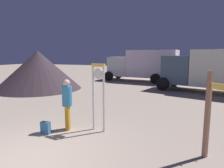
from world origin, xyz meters
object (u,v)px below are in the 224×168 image
backpack (46,128)px  dome_tent (38,70)px  box_truck_far (221,69)px  standing_clock (98,91)px  person_near_clock (67,102)px  box_truck_near (144,65)px  arrow_sign (222,104)px

backpack → dome_tent: dome_tent is taller
box_truck_far → standing_clock: bearing=-118.4°
standing_clock → backpack: (-1.47, -0.88, -1.16)m
box_truck_far → person_near_clock: bearing=-122.4°
standing_clock → box_truck_far: size_ratio=0.29×
person_near_clock → box_truck_near: size_ratio=0.25×
backpack → box_truck_far: 11.53m
standing_clock → person_near_clock: size_ratio=1.31×
standing_clock → dome_tent: 9.56m
arrow_sign → box_truck_far: (1.29, 9.57, 0.17)m
box_truck_near → arrow_sign: bearing=-71.2°
box_truck_near → box_truck_far: bearing=-34.3°
box_truck_near → box_truck_far: box_truck_near is taller
person_near_clock → standing_clock: bearing=16.4°
person_near_clock → backpack: bearing=-127.9°
arrow_sign → backpack: size_ratio=5.40×
arrow_sign → dome_tent: (-11.02, 6.63, -0.01)m
person_near_clock → backpack: 1.06m
backpack → box_truck_near: size_ratio=0.06×
box_truck_near → dome_tent: box_truck_near is taller
arrow_sign → backpack: bearing=-179.3°
person_near_clock → box_truck_near: box_truck_near is taller
box_truck_near → box_truck_far: 7.15m
dome_tent → arrow_sign: bearing=-31.0°
standing_clock → dome_tent: dome_tent is taller
person_near_clock → dome_tent: 8.99m
person_near_clock → box_truck_near: bearing=90.8°
backpack → person_near_clock: bearing=52.1°
arrow_sign → box_truck_near: size_ratio=0.31×
arrow_sign → dome_tent: size_ratio=0.35×
person_near_clock → arrow_sign: bearing=-6.7°
arrow_sign → backpack: (-4.90, -0.06, -1.22)m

